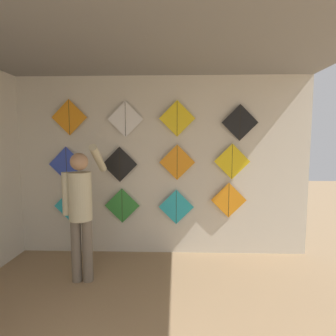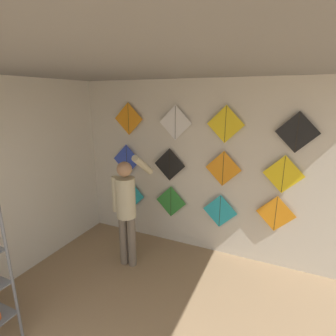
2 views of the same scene
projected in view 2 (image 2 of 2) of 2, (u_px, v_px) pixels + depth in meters
back_panel at (198, 169)px, 4.26m from camera, size 4.97×0.06×2.80m
ceiling_slab at (128, 61)px, 2.16m from camera, size 4.97×4.66×0.04m
shopkeeper at (126, 205)px, 3.87m from camera, size 0.45×0.62×1.76m
kite_0 at (131, 195)px, 4.85m from camera, size 0.55×0.01×0.55m
kite_1 at (171, 202)px, 4.52m from camera, size 0.55×0.01×0.55m
kite_2 at (220, 211)px, 4.18m from camera, size 0.55×0.01×0.55m
kite_3 at (276, 214)px, 3.82m from camera, size 0.55×0.01×0.55m
kite_4 at (127, 160)px, 4.69m from camera, size 0.55×0.01×0.55m
kite_5 at (169, 165)px, 4.35m from camera, size 0.55×0.01×0.55m
kite_6 at (223, 169)px, 3.99m from camera, size 0.55×0.01×0.55m
kite_7 at (283, 175)px, 3.65m from camera, size 0.55×0.01×0.55m
kite_8 at (128, 119)px, 4.47m from camera, size 0.55×0.01×0.55m
kite_9 at (175, 123)px, 4.13m from camera, size 0.55×0.01×0.55m
kite_10 at (225, 124)px, 3.81m from camera, size 0.55×0.01×0.55m
kite_11 at (297, 132)px, 3.45m from camera, size 0.55×0.01×0.55m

